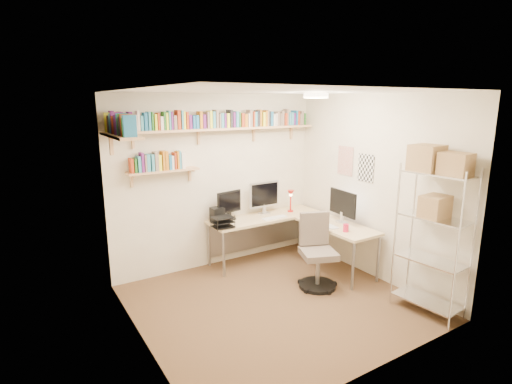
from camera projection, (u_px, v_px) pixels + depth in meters
ground at (276, 302)px, 4.86m from camera, size 3.20×3.20×0.00m
room_shell at (278, 178)px, 4.52m from camera, size 3.24×3.04×2.52m
wall_shelves at (195, 130)px, 5.26m from camera, size 3.12×1.09×0.80m
corner_desk at (277, 220)px, 5.88m from camera, size 1.85×1.80×1.20m
office_chair at (317, 256)px, 5.23m from camera, size 0.56×0.56×0.97m
wire_rack at (435, 191)px, 4.36m from camera, size 0.43×0.77×1.93m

